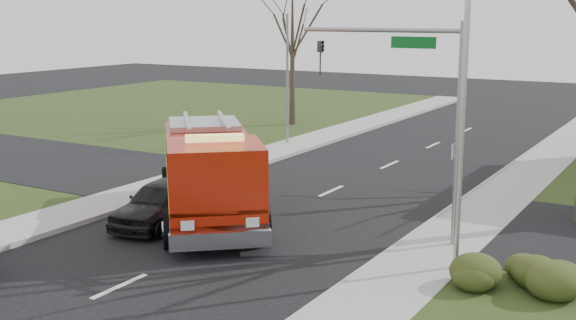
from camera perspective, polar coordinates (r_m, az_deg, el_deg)
The scene contains 10 objects.
ground at distance 24.01m, azimuth -3.21°, elevation -5.45°, with size 120.00×120.00×0.00m, color black.
sidewalk_right at distance 21.32m, azimuth 10.89°, elevation -7.65°, with size 2.40×80.00×0.15m, color gray.
sidewalk_left at distance 27.81m, azimuth -13.90°, elevation -3.26°, with size 2.40×80.00×0.15m, color gray.
hedge_corner at distance 19.52m, azimuth 17.74°, elevation -8.24°, with size 2.80×2.00×0.90m, color #2D3C15.
bare_tree_left at distance 45.26m, azimuth 0.35°, elevation 9.67°, with size 4.50×4.50×9.00m.
traffic_signal_mast at distance 22.03m, azimuth 10.26°, elevation 5.36°, with size 5.29×0.18×6.80m.
streetlight_pole at distance 19.55m, azimuth 13.47°, elevation 4.01°, with size 1.48×0.16×8.40m.
utility_pole_far at distance 38.60m, azimuth -0.06°, elevation 6.29°, with size 0.14×0.14×7.00m, color gray.
fire_engine at distance 24.69m, azimuth -6.19°, elevation -1.30°, with size 7.74×8.34×3.43m.
parked_car_maroon at distance 24.68m, azimuth -9.95°, elevation -3.30°, with size 1.81×4.49×1.53m, color black.
Camera 1 is at (12.86, -19.04, 6.98)m, focal length 45.00 mm.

